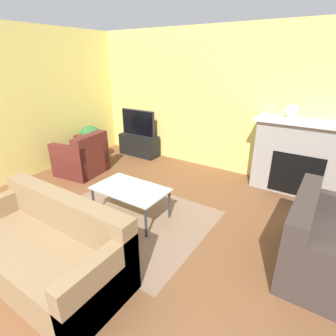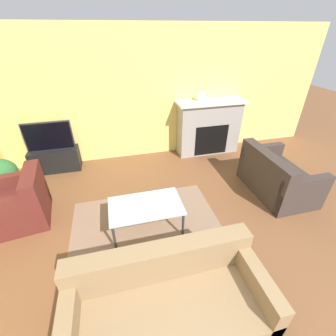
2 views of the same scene
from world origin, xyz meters
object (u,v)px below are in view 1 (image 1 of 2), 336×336
armchair_by_window (82,159)px  mantel_clock (292,111)px  coffee_table (130,191)px  couch_loveseat (327,247)px  couch_sectional (47,251)px  potted_plant (91,140)px  tv (138,123)px

armchair_by_window → mantel_clock: size_ratio=4.00×
armchair_by_window → coffee_table: 1.94m
couch_loveseat → coffee_table: couch_loveseat is taller
couch_sectional → mantel_clock: (1.60, 3.46, 1.06)m
coffee_table → potted_plant: bearing=150.5°
armchair_by_window → potted_plant: armchair_by_window is taller
couch_loveseat → coffee_table: size_ratio=1.25×
tv → couch_sectional: 3.79m
couch_sectional → couch_loveseat: size_ratio=1.43×
armchair_by_window → couch_sectional: bearing=34.9°
mantel_clock → couch_sectional: bearing=-114.8°
armchair_by_window → coffee_table: bearing=62.4°
couch_sectional → potted_plant: bearing=130.4°
couch_sectional → coffee_table: bearing=89.7°
couch_sectional → potted_plant: size_ratio=2.33×
couch_sectional → potted_plant: (-2.17, 2.55, 0.20)m
couch_loveseat → armchair_by_window: bearing=85.6°
armchair_by_window → mantel_clock: 3.86m
couch_sectional → potted_plant: couch_sectional is taller
couch_loveseat → coffee_table: (-2.42, -0.33, 0.11)m
couch_loveseat → mantel_clock: 2.25m
tv → armchair_by_window: (-0.26, -1.45, -0.47)m
couch_loveseat → potted_plant: (-4.60, 0.90, 0.20)m
potted_plant → tv: bearing=55.0°
tv → mantel_clock: 3.21m
tv → armchair_by_window: bearing=-100.1°
armchair_by_window → coffee_table: size_ratio=0.86×
mantel_clock → tv: bearing=-179.4°
coffee_table → potted_plant: potted_plant is taller
couch_loveseat → couch_sectional: bearing=124.2°
potted_plant → mantel_clock: mantel_clock is taller
tv → armchair_by_window: tv is taller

